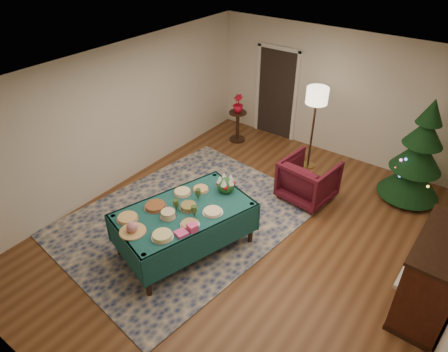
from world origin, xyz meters
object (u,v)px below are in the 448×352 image
Objects in this scene: buffet_table at (184,218)px; armchair at (308,178)px; side_table at (238,127)px; floor_lamp at (317,101)px; gift_box at (192,227)px; potted_plant at (238,107)px; piano at (433,276)px; christmas_tree at (418,157)px.

armchair is at bearing 68.49° from buffet_table.
armchair is 2.64m from side_table.
buffet_table is 3.82m from side_table.
floor_lamp is (0.45, 3.47, 0.86)m from buffet_table.
gift_box is 0.14× the size of armchair.
side_table is 0.49m from potted_plant.
armchair is 2.18× the size of potted_plant.
gift_box is at bearing 86.00° from armchair.
piano reaches higher than gift_box.
buffet_table is at bearing -97.43° from floor_lamp.
floor_lamp is 1.24× the size of piano.
potted_plant is 5.41m from piano.
piano is at bearing 24.52° from gift_box.
christmas_tree reaches higher than side_table.
christmas_tree reaches higher than piano.
floor_lamp is 2.00m from potted_plant.
gift_box is 4.24m from potted_plant.
potted_plant is at bearing -179.71° from christmas_tree.
buffet_table is 4.34m from christmas_tree.
gift_box is 0.30× the size of potted_plant.
buffet_table reaches higher than side_table.
armchair reaches higher than gift_box.
buffet_table is 5.52× the size of potted_plant.
side_table is (-1.44, 3.53, -0.29)m from buffet_table.
floor_lamp is at bearing -1.91° from potted_plant.
gift_box is 3.81m from floor_lamp.
side_table is at bearing 0.00° from potted_plant.
christmas_tree is (3.92, 0.02, 0.06)m from potted_plant.
piano is at bearing 17.54° from buffet_table.
piano is (2.96, 1.35, -0.26)m from gift_box.
gift_box is (0.41, -0.28, 0.21)m from buffet_table.
side_table is 1.74× the size of potted_plant.
floor_lamp reaches higher than potted_plant.
floor_lamp is 4.21× the size of potted_plant.
christmas_tree reaches higher than armchair.
piano reaches higher than side_table.
armchair is at bearing -143.02° from christmas_tree.
side_table is (-1.89, 0.06, -1.14)m from floor_lamp.
floor_lamp is 0.88× the size of christmas_tree.
buffet_table is at bearing -124.92° from christmas_tree.
christmas_tree is at bearing 0.29° from side_table.
christmas_tree is 1.41× the size of piano.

